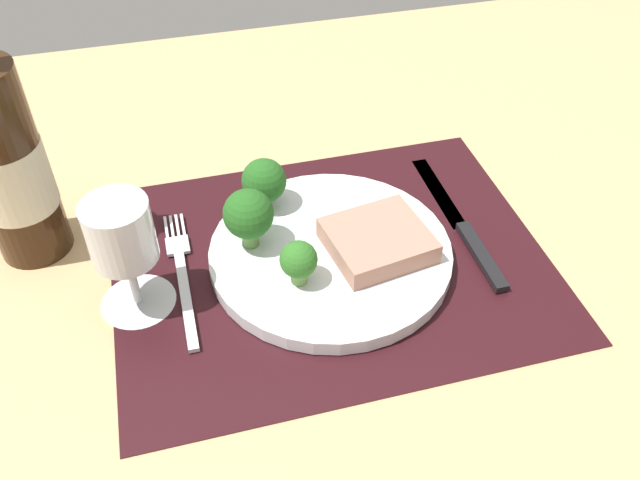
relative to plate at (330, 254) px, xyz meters
The scene contains 11 objects.
ground_plane 2.60cm from the plate, ahead, with size 140.00×110.00×3.00cm, color tan.
placemat 0.95cm from the plate, ahead, with size 44.27×34.73×0.30cm, color black.
plate is the anchor object (origin of this frame).
steak 5.13cm from the plate, 16.16° to the right, with size 9.65×8.87×2.30cm, color tan.
broccoli_near_steak 6.58cm from the plate, 138.59° to the right, with size 3.65×3.65×4.72cm.
broccoli_back_left 9.45cm from the plate, 160.91° to the left, with size 5.09×5.09×6.60cm.
broccoli_center 10.64cm from the plate, 120.84° to the left, with size 4.82×4.82×5.74cm.
fork 15.19cm from the plate, behind, with size 2.40×19.20×0.50cm.
knife 15.17cm from the plate, ahead, with size 1.80×23.00×0.80cm.
wine_bottle 32.65cm from the plate, 160.95° to the left, with size 7.46×7.46×29.21cm.
wine_glass 20.89cm from the plate, behind, with size 7.27×7.27×12.37cm.
Camera 1 is at (-13.66, -47.61, 49.14)cm, focal length 37.65 mm.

